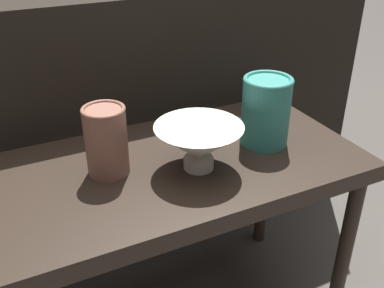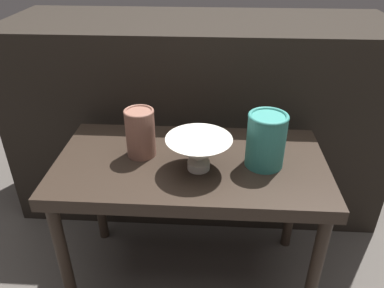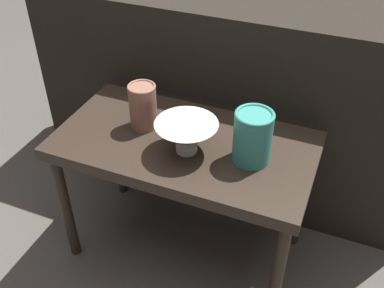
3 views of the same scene
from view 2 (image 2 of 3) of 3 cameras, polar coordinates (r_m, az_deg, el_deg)
ground_plane at (r=1.43m, az=-0.16°, el=-19.23°), size 8.00×8.00×0.00m
table at (r=1.13m, az=-0.19°, el=-4.85°), size 0.79×0.42×0.49m
couch_backdrop at (r=1.59m, az=0.98°, el=4.44°), size 1.47×0.50×0.79m
bowl at (r=1.03m, az=1.03°, el=-1.03°), size 0.18×0.18×0.10m
vase_textured_left at (r=1.10m, az=-7.88°, el=1.80°), size 0.09×0.09×0.15m
vase_colorful_right at (r=1.06m, az=11.21°, el=0.69°), size 0.11×0.11×0.16m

